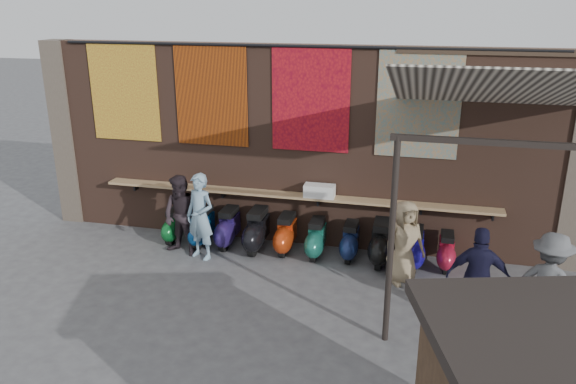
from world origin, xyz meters
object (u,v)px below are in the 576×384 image
object	(u,v)px
diner_left	(200,217)
scooter_stool_1	(202,227)
scooter_stool_4	(286,234)
shopper_navy	(478,278)
scooter_stool_3	(257,231)
shelf_box	(319,191)
scooter_stool_6	(350,241)
diner_right	(182,216)
scooter_stool_0	(175,225)
scooter_stool_5	(316,239)
shopper_tan	(404,242)
scooter_stool_7	(380,243)
scooter_stool_2	(228,228)
shopper_grey	(549,285)
scooter_stool_8	(415,248)
scooter_stool_9	(446,252)

from	to	relation	value
diner_left	scooter_stool_1	bearing A→B (deg)	130.49
scooter_stool_4	shopper_navy	size ratio (longest dim) A/B	0.50
scooter_stool_3	scooter_stool_4	bearing A→B (deg)	6.54
shelf_box	scooter_stool_6	distance (m)	1.15
diner_right	scooter_stool_6	bearing A→B (deg)	24.55
diner_right	shopper_navy	bearing A→B (deg)	0.82
scooter_stool_0	scooter_stool_6	size ratio (longest dim) A/B	0.95
scooter_stool_6	diner_right	bearing A→B (deg)	-169.88
scooter_stool_5	diner_left	distance (m)	2.29
shopper_tan	shopper_navy	bearing A→B (deg)	-74.59
scooter_stool_5	scooter_stool_7	size ratio (longest dim) A/B	0.89
scooter_stool_2	shopper_tan	world-z (taller)	shopper_tan
diner_left	shopper_tan	xyz separation A→B (m)	(3.86, -0.10, -0.09)
scooter_stool_2	scooter_stool_6	xyz separation A→B (m)	(2.50, 0.01, -0.04)
scooter_stool_4	shopper_grey	distance (m)	4.87
scooter_stool_1	shopper_grey	size ratio (longest dim) A/B	0.49
scooter_stool_8	shopper_navy	bearing A→B (deg)	-62.13
scooter_stool_9	shelf_box	bearing A→B (deg)	173.75
scooter_stool_2	scooter_stool_4	distance (m)	1.21
diner_right	shopper_tan	bearing A→B (deg)	12.31
scooter_stool_3	shelf_box	bearing A→B (deg)	15.66
scooter_stool_1	scooter_stool_6	xyz separation A→B (m)	(3.04, 0.06, -0.03)
scooter_stool_6	scooter_stool_9	xyz separation A→B (m)	(1.80, -0.01, -0.02)
scooter_stool_0	scooter_stool_6	world-z (taller)	scooter_stool_6
scooter_stool_8	shopper_grey	size ratio (longest dim) A/B	0.49
scooter_stool_2	scooter_stool_9	distance (m)	4.30
scooter_stool_7	scooter_stool_8	size ratio (longest dim) A/B	1.10
scooter_stool_7	scooter_stool_8	distance (m)	0.65
scooter_stool_2	scooter_stool_0	bearing A→B (deg)	-179.72
scooter_stool_6	shopper_grey	bearing A→B (deg)	-30.95
shelf_box	shopper_tan	bearing A→B (deg)	-30.32
scooter_stool_0	diner_left	world-z (taller)	diner_left
scooter_stool_4	scooter_stool_1	bearing A→B (deg)	-178.30
shelf_box	scooter_stool_4	distance (m)	1.10
scooter_stool_5	scooter_stool_9	bearing A→B (deg)	1.26
scooter_stool_1	scooter_stool_2	world-z (taller)	scooter_stool_2
scooter_stool_9	diner_right	size ratio (longest dim) A/B	0.44
scooter_stool_5	scooter_stool_6	world-z (taller)	scooter_stool_5
scooter_stool_8	scooter_stool_2	bearing A→B (deg)	178.96
scooter_stool_1	scooter_stool_8	size ratio (longest dim) A/B	1.02
shelf_box	scooter_stool_6	bearing A→B (deg)	-21.43
scooter_stool_0	shopper_grey	xyz separation A→B (m)	(6.85, -1.89, 0.48)
scooter_stool_2	diner_left	world-z (taller)	diner_left
scooter_stool_2	shopper_grey	size ratio (longest dim) A/B	0.51
scooter_stool_9	shopper_tan	distance (m)	1.14
scooter_stool_3	scooter_stool_2	bearing A→B (deg)	174.24
scooter_stool_7	shopper_navy	bearing A→B (deg)	-48.44
scooter_stool_7	scooter_stool_4	bearing A→B (deg)	177.73
scooter_stool_0	shopper_navy	world-z (taller)	shopper_navy
shelf_box	scooter_stool_1	xyz separation A→B (m)	(-2.37, -0.32, -0.87)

